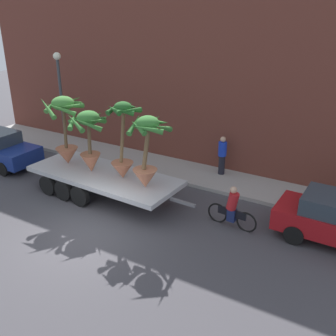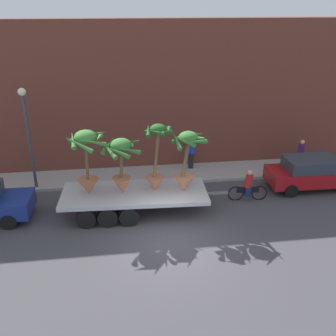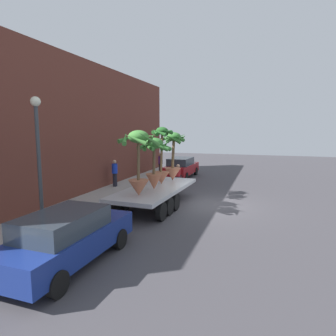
# 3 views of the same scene
# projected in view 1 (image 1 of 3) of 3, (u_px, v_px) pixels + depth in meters

# --- Properties ---
(ground_plane) EXTENTS (60.00, 60.00, 0.00)m
(ground_plane) POSITION_uv_depth(u_px,v_px,m) (86.00, 234.00, 13.20)
(ground_plane) COLOR #423F44
(sidewalk) EXTENTS (24.00, 2.20, 0.15)m
(sidewalk) POSITION_uv_depth(u_px,v_px,m) (176.00, 170.00, 18.00)
(sidewalk) COLOR #A39E99
(sidewalk) RESTS_ON ground
(building_facade) EXTENTS (24.00, 1.20, 7.71)m
(building_facade) POSITION_uv_depth(u_px,v_px,m) (195.00, 80.00, 17.87)
(building_facade) COLOR brown
(building_facade) RESTS_ON ground
(flatbed_trailer) EXTENTS (7.23, 2.63, 0.98)m
(flatbed_trailer) POSITION_uv_depth(u_px,v_px,m) (99.00, 177.00, 15.62)
(flatbed_trailer) COLOR #B7BABF
(flatbed_trailer) RESTS_ON ground
(potted_palm_rear) EXTENTS (1.75, 1.84, 2.80)m
(potted_palm_rear) POSITION_uv_depth(u_px,v_px,m) (65.00, 128.00, 15.71)
(potted_palm_rear) COLOR #B26647
(potted_palm_rear) RESTS_ON flatbed_trailer
(potted_palm_middle) EXTENTS (1.77, 1.75, 2.45)m
(potted_palm_middle) POSITION_uv_depth(u_px,v_px,m) (89.00, 137.00, 14.98)
(potted_palm_middle) COLOR #B26647
(potted_palm_middle) RESTS_ON flatbed_trailer
(potted_palm_front) EXTENTS (1.18, 1.22, 2.95)m
(potted_palm_front) POSITION_uv_depth(u_px,v_px,m) (123.00, 144.00, 14.44)
(potted_palm_front) COLOR #B26647
(potted_palm_front) RESTS_ON flatbed_trailer
(potted_palm_extra) EXTENTS (1.48, 1.58, 2.67)m
(potted_palm_extra) POSITION_uv_depth(u_px,v_px,m) (147.00, 152.00, 13.67)
(potted_palm_extra) COLOR #C17251
(potted_palm_extra) RESTS_ON flatbed_trailer
(cyclist) EXTENTS (1.84, 0.37, 1.54)m
(cyclist) POSITION_uv_depth(u_px,v_px,m) (232.00, 209.00, 13.42)
(cyclist) COLOR black
(cyclist) RESTS_ON ground
(pedestrian_near_gate) EXTENTS (0.36, 0.36, 1.71)m
(pedestrian_near_gate) POSITION_uv_depth(u_px,v_px,m) (222.00, 155.00, 17.08)
(pedestrian_near_gate) COLOR black
(pedestrian_near_gate) RESTS_ON sidewalk
(street_lamp) EXTENTS (0.36, 0.36, 4.83)m
(street_lamp) POSITION_uv_depth(u_px,v_px,m) (61.00, 90.00, 18.88)
(street_lamp) COLOR #383D42
(street_lamp) RESTS_ON sidewalk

